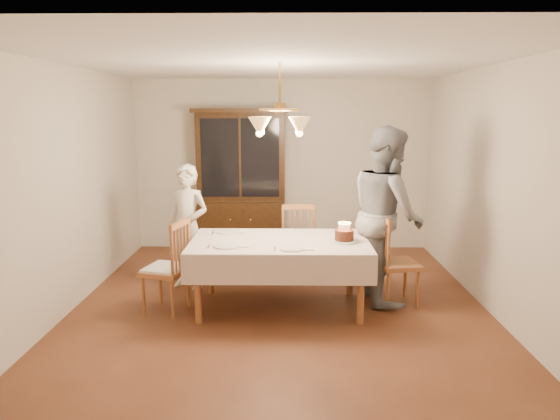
{
  "coord_description": "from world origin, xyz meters",
  "views": [
    {
      "loc": [
        0.08,
        -5.17,
        2.1
      ],
      "look_at": [
        0.0,
        0.2,
        1.05
      ],
      "focal_mm": 32.0,
      "sensor_mm": 36.0,
      "label": 1
    }
  ],
  "objects_px": {
    "dining_table": "(280,247)",
    "elderly_woman": "(188,227)",
    "birthday_cake": "(344,236)",
    "chair_far_side": "(298,245)",
    "china_hutch": "(242,184)"
  },
  "relations": [
    {
      "from": "china_hutch",
      "to": "dining_table",
      "type": "bearing_deg",
      "value": -74.87
    },
    {
      "from": "chair_far_side",
      "to": "china_hutch",
      "type": "bearing_deg",
      "value": 122.86
    },
    {
      "from": "elderly_woman",
      "to": "birthday_cake",
      "type": "xyz_separation_m",
      "value": [
        1.8,
        -0.67,
        0.06
      ]
    },
    {
      "from": "china_hutch",
      "to": "chair_far_side",
      "type": "bearing_deg",
      "value": -57.14
    },
    {
      "from": "dining_table",
      "to": "elderly_woman",
      "type": "distance_m",
      "value": 1.29
    },
    {
      "from": "china_hutch",
      "to": "birthday_cake",
      "type": "distance_m",
      "value": 2.64
    },
    {
      "from": "elderly_woman",
      "to": "birthday_cake",
      "type": "distance_m",
      "value": 1.92
    },
    {
      "from": "chair_far_side",
      "to": "birthday_cake",
      "type": "relative_size",
      "value": 3.33
    },
    {
      "from": "dining_table",
      "to": "chair_far_side",
      "type": "xyz_separation_m",
      "value": [
        0.21,
        0.98,
        -0.24
      ]
    },
    {
      "from": "dining_table",
      "to": "china_hutch",
      "type": "height_order",
      "value": "china_hutch"
    },
    {
      "from": "dining_table",
      "to": "elderly_woman",
      "type": "bearing_deg",
      "value": 150.14
    },
    {
      "from": "elderly_woman",
      "to": "birthday_cake",
      "type": "height_order",
      "value": "elderly_woman"
    },
    {
      "from": "china_hutch",
      "to": "elderly_woman",
      "type": "height_order",
      "value": "china_hutch"
    },
    {
      "from": "china_hutch",
      "to": "elderly_woman",
      "type": "xyz_separation_m",
      "value": [
        -0.51,
        -1.61,
        -0.29
      ]
    },
    {
      "from": "chair_far_side",
      "to": "birthday_cake",
      "type": "height_order",
      "value": "chair_far_side"
    }
  ]
}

